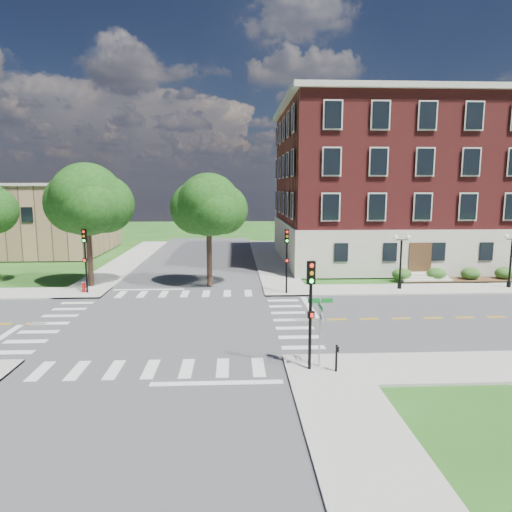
{
  "coord_description": "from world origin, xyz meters",
  "views": [
    {
      "loc": [
        3.75,
        -26.67,
        8.04
      ],
      "look_at": [
        5.29,
        5.07,
        3.2
      ],
      "focal_mm": 32.0,
      "sensor_mm": 36.0,
      "label": 1
    }
  ],
  "objects_px": {
    "twin_lamp_west": "(401,258)",
    "push_button_post": "(336,357)",
    "traffic_signal_se": "(311,301)",
    "fire_hydrant": "(84,288)",
    "traffic_signal_nw": "(85,252)",
    "twin_lamp_east": "(511,257)",
    "street_sign_pole": "(320,319)",
    "traffic_signal_ne": "(287,253)"
  },
  "relations": [
    {
      "from": "traffic_signal_se",
      "to": "fire_hydrant",
      "type": "height_order",
      "value": "traffic_signal_se"
    },
    {
      "from": "traffic_signal_nw",
      "to": "street_sign_pole",
      "type": "relative_size",
      "value": 1.55
    },
    {
      "from": "street_sign_pole",
      "to": "fire_hydrant",
      "type": "bearing_deg",
      "value": 134.95
    },
    {
      "from": "traffic_signal_se",
      "to": "twin_lamp_east",
      "type": "relative_size",
      "value": 1.13
    },
    {
      "from": "traffic_signal_se",
      "to": "street_sign_pole",
      "type": "xyz_separation_m",
      "value": [
        0.48,
        0.3,
        -0.88
      ]
    },
    {
      "from": "traffic_signal_ne",
      "to": "traffic_signal_nw",
      "type": "distance_m",
      "value": 15.05
    },
    {
      "from": "fire_hydrant",
      "to": "twin_lamp_east",
      "type": "bearing_deg",
      "value": 0.14
    },
    {
      "from": "street_sign_pole",
      "to": "twin_lamp_east",
      "type": "bearing_deg",
      "value": 40.24
    },
    {
      "from": "traffic_signal_se",
      "to": "twin_lamp_west",
      "type": "distance_m",
      "value": 18.31
    },
    {
      "from": "traffic_signal_nw",
      "to": "twin_lamp_east",
      "type": "height_order",
      "value": "traffic_signal_nw"
    },
    {
      "from": "traffic_signal_ne",
      "to": "traffic_signal_nw",
      "type": "xyz_separation_m",
      "value": [
        -15.02,
        0.88,
        0.0
      ]
    },
    {
      "from": "twin_lamp_west",
      "to": "push_button_post",
      "type": "xyz_separation_m",
      "value": [
        -8.58,
        -15.89,
        -1.73
      ]
    },
    {
      "from": "traffic_signal_ne",
      "to": "push_button_post",
      "type": "relative_size",
      "value": 4.0
    },
    {
      "from": "traffic_signal_nw",
      "to": "traffic_signal_se",
      "type": "bearing_deg",
      "value": -46.76
    },
    {
      "from": "street_sign_pole",
      "to": "fire_hydrant",
      "type": "relative_size",
      "value": 4.13
    },
    {
      "from": "street_sign_pole",
      "to": "traffic_signal_se",
      "type": "bearing_deg",
      "value": -148.66
    },
    {
      "from": "traffic_signal_se",
      "to": "twin_lamp_west",
      "type": "xyz_separation_m",
      "value": [
        9.69,
        15.53,
        -0.66
      ]
    },
    {
      "from": "traffic_signal_nw",
      "to": "twin_lamp_west",
      "type": "relative_size",
      "value": 1.13
    },
    {
      "from": "traffic_signal_ne",
      "to": "street_sign_pole",
      "type": "relative_size",
      "value": 1.55
    },
    {
      "from": "twin_lamp_west",
      "to": "push_button_post",
      "type": "relative_size",
      "value": 3.53
    },
    {
      "from": "twin_lamp_west",
      "to": "fire_hydrant",
      "type": "distance_m",
      "value": 24.48
    },
    {
      "from": "traffic_signal_ne",
      "to": "twin_lamp_west",
      "type": "bearing_deg",
      "value": 6.98
    },
    {
      "from": "traffic_signal_se",
      "to": "traffic_signal_nw",
      "type": "xyz_separation_m",
      "value": [
        -14.39,
        15.3,
        0.0
      ]
    },
    {
      "from": "traffic_signal_ne",
      "to": "push_button_post",
      "type": "xyz_separation_m",
      "value": [
        0.47,
        -14.78,
        -2.39
      ]
    },
    {
      "from": "traffic_signal_se",
      "to": "push_button_post",
      "type": "relative_size",
      "value": 4.0
    },
    {
      "from": "traffic_signal_nw",
      "to": "street_sign_pole",
      "type": "distance_m",
      "value": 21.14
    },
    {
      "from": "traffic_signal_ne",
      "to": "twin_lamp_east",
      "type": "xyz_separation_m",
      "value": [
        17.93,
        1.18,
        -0.66
      ]
    },
    {
      "from": "traffic_signal_se",
      "to": "push_button_post",
      "type": "bearing_deg",
      "value": -18.09
    },
    {
      "from": "traffic_signal_se",
      "to": "twin_lamp_east",
      "type": "height_order",
      "value": "traffic_signal_se"
    },
    {
      "from": "traffic_signal_nw",
      "to": "twin_lamp_east",
      "type": "distance_m",
      "value": 32.96
    },
    {
      "from": "traffic_signal_ne",
      "to": "fire_hydrant",
      "type": "distance_m",
      "value": 15.62
    },
    {
      "from": "street_sign_pole",
      "to": "traffic_signal_ne",
      "type": "bearing_deg",
      "value": 89.4
    },
    {
      "from": "traffic_signal_ne",
      "to": "fire_hydrant",
      "type": "relative_size",
      "value": 6.4
    },
    {
      "from": "twin_lamp_west",
      "to": "push_button_post",
      "type": "bearing_deg",
      "value": -118.38
    },
    {
      "from": "twin_lamp_west",
      "to": "street_sign_pole",
      "type": "height_order",
      "value": "twin_lamp_west"
    },
    {
      "from": "twin_lamp_east",
      "to": "traffic_signal_ne",
      "type": "bearing_deg",
      "value": -176.24
    },
    {
      "from": "traffic_signal_se",
      "to": "fire_hydrant",
      "type": "relative_size",
      "value": 6.4
    },
    {
      "from": "traffic_signal_ne",
      "to": "twin_lamp_west",
      "type": "height_order",
      "value": "traffic_signal_ne"
    },
    {
      "from": "traffic_signal_nw",
      "to": "street_sign_pole",
      "type": "bearing_deg",
      "value": -45.25
    },
    {
      "from": "traffic_signal_se",
      "to": "fire_hydrant",
      "type": "distance_m",
      "value": 21.55
    },
    {
      "from": "twin_lamp_east",
      "to": "push_button_post",
      "type": "xyz_separation_m",
      "value": [
        -17.46,
        -15.96,
        -1.73
      ]
    },
    {
      "from": "traffic_signal_se",
      "to": "twin_lamp_east",
      "type": "distance_m",
      "value": 24.26
    }
  ]
}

